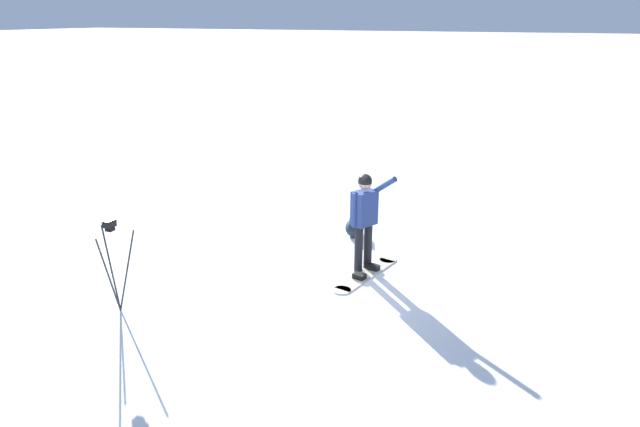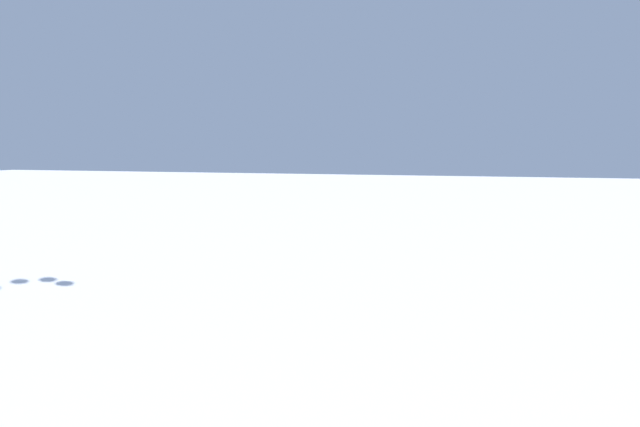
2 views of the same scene
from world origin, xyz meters
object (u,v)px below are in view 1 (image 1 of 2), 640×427
(gear_bag_large, at_px, (355,227))
(camera_tripod, at_px, (112,247))
(snowboarder, at_px, (365,213))
(snowboard, at_px, (366,274))

(gear_bag_large, bearing_deg, camera_tripod, 63.89)
(snowboarder, bearing_deg, gear_bag_large, -64.15)
(snowboarder, distance_m, gear_bag_large, 1.83)
(gear_bag_large, xyz_separation_m, camera_tripod, (2.09, 4.26, 0.84))
(snowboarder, xyz_separation_m, camera_tripod, (2.79, 2.80, -0.02))
(snowboard, xyz_separation_m, camera_tripod, (2.91, 2.63, 0.99))
(snowboarder, xyz_separation_m, snowboard, (-0.12, 0.17, -1.01))
(snowboarder, relative_size, camera_tripod, 1.21)
(snowboarder, bearing_deg, camera_tripod, 45.14)
(snowboarder, bearing_deg, snowboard, 124.85)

